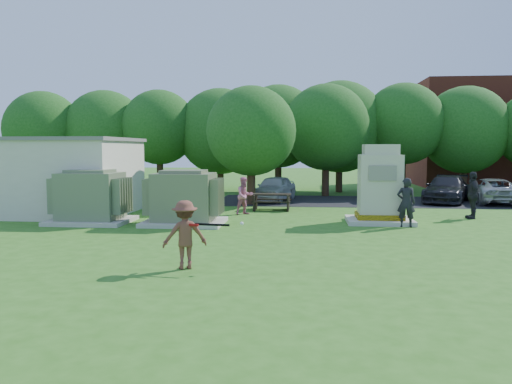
# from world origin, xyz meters

# --- Properties ---
(ground) EXTENTS (120.00, 120.00, 0.00)m
(ground) POSITION_xyz_m (0.00, 0.00, 0.00)
(ground) COLOR #2D6619
(ground) RESTS_ON ground
(service_building) EXTENTS (10.00, 5.00, 3.20)m
(service_building) POSITION_xyz_m (-11.00, 7.00, 1.60)
(service_building) COLOR beige
(service_building) RESTS_ON ground
(service_building_roof) EXTENTS (10.20, 5.20, 0.15)m
(service_building_roof) POSITION_xyz_m (-11.00, 7.00, 3.27)
(service_building_roof) COLOR slate
(service_building_roof) RESTS_ON service_building
(parking_strip) EXTENTS (20.00, 6.00, 0.01)m
(parking_strip) POSITION_xyz_m (7.00, 13.50, 0.01)
(parking_strip) COLOR #232326
(parking_strip) RESTS_ON ground
(transformer_left) EXTENTS (3.00, 2.40, 2.07)m
(transformer_left) POSITION_xyz_m (-6.50, 4.50, 0.97)
(transformer_left) COLOR beige
(transformer_left) RESTS_ON ground
(transformer_right) EXTENTS (3.00, 2.40, 2.07)m
(transformer_right) POSITION_xyz_m (-2.80, 4.50, 0.97)
(transformer_right) COLOR beige
(transformer_right) RESTS_ON ground
(generator_cabinet) EXTENTS (2.50, 2.04, 3.04)m
(generator_cabinet) POSITION_xyz_m (4.66, 5.59, 1.33)
(generator_cabinet) COLOR beige
(generator_cabinet) RESTS_ON ground
(picnic_table) EXTENTS (1.79, 1.35, 0.77)m
(picnic_table) POSITION_xyz_m (0.22, 9.19, 0.48)
(picnic_table) COLOR black
(picnic_table) RESTS_ON ground
(batter) EXTENTS (1.22, 0.97, 1.65)m
(batter) POSITION_xyz_m (-1.07, -2.45, 0.83)
(batter) COLOR brown
(batter) RESTS_ON ground
(person_by_generator) EXTENTS (0.72, 0.52, 1.82)m
(person_by_generator) POSITION_xyz_m (5.48, 4.60, 0.91)
(person_by_generator) COLOR black
(person_by_generator) RESTS_ON ground
(person_at_picnic) EXTENTS (1.01, 0.97, 1.65)m
(person_at_picnic) POSITION_xyz_m (-0.85, 7.48, 0.82)
(person_at_picnic) COLOR #D16E8F
(person_at_picnic) RESTS_ON ground
(person_walking_right) EXTENTS (0.55, 1.17, 1.94)m
(person_walking_right) POSITION_xyz_m (8.64, 7.16, 0.97)
(person_walking_right) COLOR black
(person_walking_right) RESTS_ON ground
(car_white) EXTENTS (2.56, 4.33, 1.38)m
(car_white) POSITION_xyz_m (0.08, 13.44, 0.69)
(car_white) COLOR silver
(car_white) RESTS_ON ground
(car_silver_a) EXTENTS (2.22, 4.09, 1.28)m
(car_silver_a) POSITION_xyz_m (6.14, 14.07, 0.64)
(car_silver_a) COLOR silver
(car_silver_a) RESTS_ON ground
(car_dark) EXTENTS (3.71, 5.29, 1.42)m
(car_dark) POSITION_xyz_m (9.36, 13.61, 0.71)
(car_dark) COLOR black
(car_dark) RESTS_ON ground
(car_silver_b) EXTENTS (2.46, 4.83, 1.31)m
(car_silver_b) POSITION_xyz_m (11.59, 13.41, 0.65)
(car_silver_b) COLOR #A7A7AB
(car_silver_b) RESTS_ON ground
(batting_equipment) EXTENTS (1.27, 0.32, 0.10)m
(batting_equipment) POSITION_xyz_m (-0.37, -2.48, 1.08)
(batting_equipment) COLOR black
(batting_equipment) RESTS_ON ground
(tree_row) EXTENTS (41.30, 13.30, 7.30)m
(tree_row) POSITION_xyz_m (1.75, 18.50, 4.15)
(tree_row) COLOR #47301E
(tree_row) RESTS_ON ground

